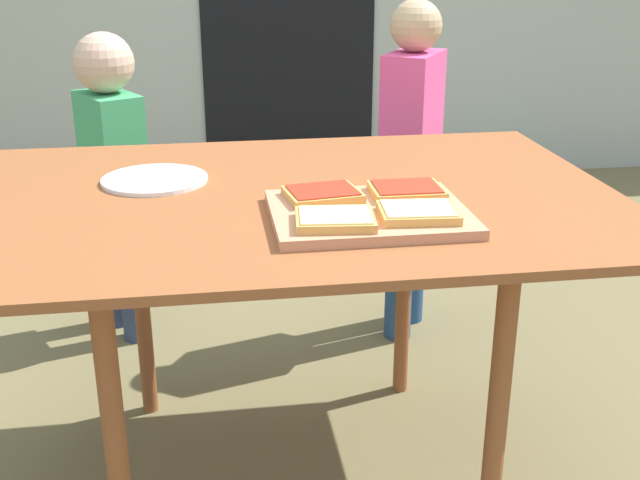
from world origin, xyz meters
TOP-DOWN VIEW (x-y plane):
  - ground_plane at (0.00, 0.00)m, footprint 16.00×16.00m
  - dining_table at (0.00, 0.00)m, footprint 1.43×0.98m
  - cutting_board at (0.14, -0.19)m, footprint 0.38×0.31m
  - pizza_slice_far_left at (0.06, -0.11)m, footprint 0.16×0.14m
  - pizza_slice_far_right at (0.23, -0.11)m, footprint 0.15×0.12m
  - pizza_slice_near_left at (0.06, -0.27)m, footprint 0.16×0.13m
  - pizza_slice_near_right at (0.22, -0.25)m, footprint 0.16×0.13m
  - plate_white_left at (-0.29, 0.13)m, footprint 0.24×0.24m
  - child_left at (-0.46, 0.88)m, footprint 0.24×0.28m
  - child_right at (0.48, 0.76)m, footprint 0.25×0.28m
  - garden_hose_coil at (1.50, 2.16)m, footprint 0.43×0.43m

SIDE VIEW (x-z plane):
  - ground_plane at x=0.00m, z-range 0.00..0.00m
  - garden_hose_coil at x=1.50m, z-range 0.00..0.04m
  - child_left at x=-0.46m, z-range 0.08..1.09m
  - child_right at x=0.48m, z-range 0.08..1.17m
  - dining_table at x=0.00m, z-range 0.30..1.05m
  - plate_white_left at x=-0.29m, z-range 0.75..0.76m
  - cutting_board at x=0.14m, z-range 0.75..0.77m
  - pizza_slice_far_left at x=0.06m, z-range 0.77..0.79m
  - pizza_slice_far_right at x=0.23m, z-range 0.77..0.79m
  - pizza_slice_near_left at x=0.06m, z-range 0.77..0.79m
  - pizza_slice_near_right at x=0.22m, z-range 0.77..0.79m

